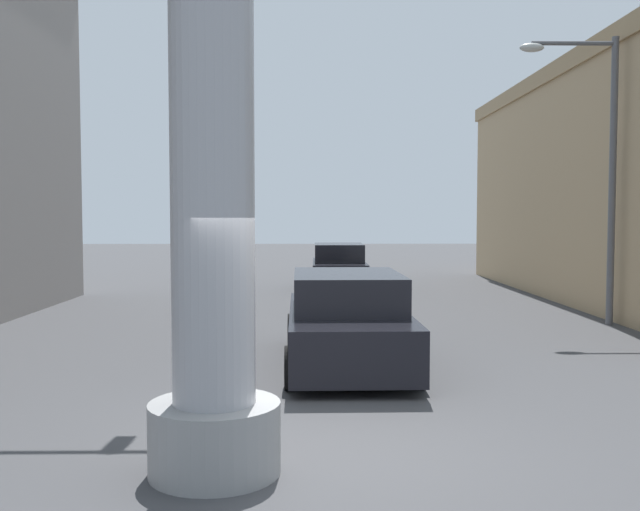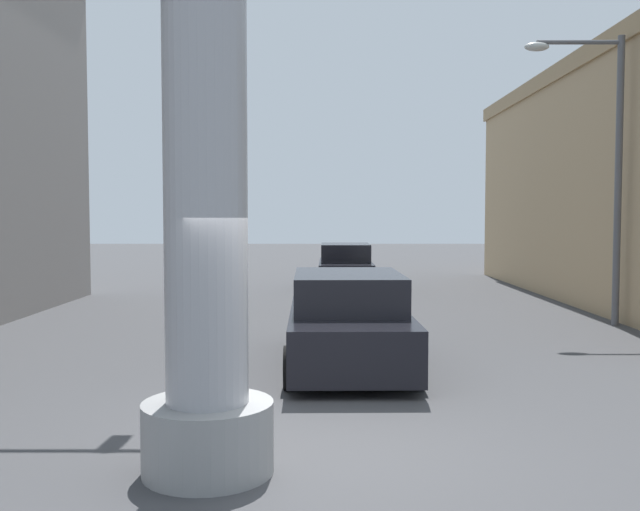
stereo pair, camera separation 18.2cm
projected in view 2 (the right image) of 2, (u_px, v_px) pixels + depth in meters
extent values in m
plane|color=#424244|center=(320.00, 318.00, 17.60)|extent=(92.38, 92.38, 0.00)
cylinder|color=gray|center=(208.00, 437.00, 6.97)|extent=(1.29, 1.29, 0.70)
cylinder|color=#59595E|center=(618.00, 182.00, 16.17)|extent=(0.16, 0.16, 6.56)
cylinder|color=#59595E|center=(579.00, 42.00, 15.99)|extent=(1.91, 0.10, 0.10)
ellipsoid|color=beige|center=(537.00, 47.00, 16.00)|extent=(0.56, 0.28, 0.20)
cube|color=black|center=(181.00, 13.00, 10.51)|extent=(0.24, 0.24, 0.70)
sphere|color=yellow|center=(179.00, 10.00, 10.38)|extent=(0.14, 0.14, 0.14)
sphere|color=green|center=(179.00, 25.00, 10.39)|extent=(0.14, 0.14, 0.14)
cylinder|color=black|center=(296.00, 330.00, 13.66)|extent=(0.23, 0.64, 0.64)
cylinder|color=black|center=(390.00, 330.00, 13.69)|extent=(0.23, 0.64, 0.64)
cylinder|color=black|center=(291.00, 368.00, 10.29)|extent=(0.23, 0.64, 0.64)
cylinder|color=black|center=(417.00, 367.00, 10.32)|extent=(0.23, 0.64, 0.64)
cube|color=black|center=(348.00, 332.00, 11.98)|extent=(1.99, 4.85, 0.80)
cube|color=black|center=(348.00, 291.00, 11.94)|extent=(1.80, 2.68, 0.60)
cylinder|color=black|center=(321.00, 276.00, 25.85)|extent=(0.23, 0.64, 0.64)
cylinder|color=black|center=(367.00, 276.00, 25.83)|extent=(0.23, 0.64, 0.64)
cylinder|color=black|center=(320.00, 284.00, 22.87)|extent=(0.23, 0.64, 0.64)
cylinder|color=black|center=(373.00, 284.00, 22.85)|extent=(0.23, 0.64, 0.64)
cube|color=black|center=(345.00, 273.00, 24.33)|extent=(1.82, 4.28, 0.80)
cube|color=black|center=(345.00, 253.00, 24.30)|extent=(1.66, 2.36, 0.60)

